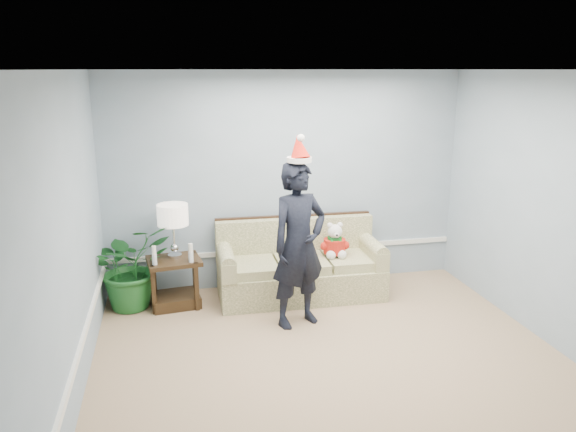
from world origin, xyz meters
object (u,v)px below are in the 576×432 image
Objects in this scene: houseplant at (131,266)px; man at (299,245)px; table_lamp at (173,217)px; teddy_bear at (335,244)px; sofa at (299,268)px; side_table at (175,287)px.

houseplant is 0.56× the size of man.
teddy_bear is (1.91, -0.12, -0.42)m from table_lamp.
sofa is 1.66m from table_lamp.
sofa is 2.00m from houseplant.
table_lamp is at bearing 179.77° from sofa.
table_lamp is at bearing 0.06° from houseplant.
sofa is 3.16× the size of table_lamp.
teddy_bear is (2.42, -0.11, 0.14)m from houseplant.
sofa is at bearing 55.14° from man.
table_lamp is 0.75m from houseplant.
man is at bearing -102.97° from sofa.
sofa is at bearing -0.86° from houseplant.
houseplant reaches higher than teddy_bear.
houseplant is at bearing 134.07° from man.
man reaches higher than teddy_bear.
table_lamp reaches higher than side_table.
man is (1.31, -0.77, 0.67)m from side_table.
houseplant is at bearing 171.88° from side_table.
teddy_bear is at bearing -3.45° from table_lamp.
houseplant is (-0.49, 0.07, 0.28)m from side_table.
side_table is 0.57m from houseplant.
man is (-0.20, -0.81, 0.57)m from sofa.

